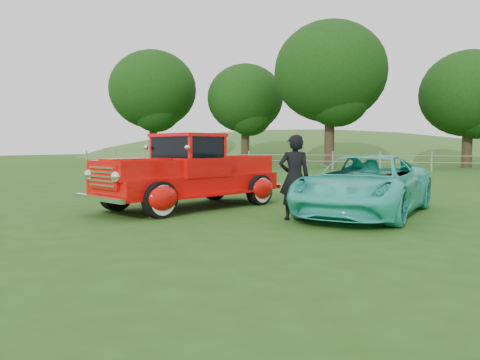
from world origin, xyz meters
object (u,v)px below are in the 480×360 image
at_px(tree_mid_west, 245,99).
at_px(tree_near_west, 330,72).
at_px(man, 294,177).
at_px(red_pickup, 190,175).
at_px(teal_sedan, 365,185).
at_px(tree_near_east, 469,94).
at_px(tree_far_west, 153,90).

xyz_separation_m(tree_mid_west, tree_near_west, (8.00, -3.00, 1.25)).
bearing_deg(man, red_pickup, -43.29).
bearing_deg(tree_near_west, teal_sedan, -73.98).
height_order(tree_near_west, tree_near_east, tree_near_west).
xyz_separation_m(tree_near_east, teal_sedan, (-2.38, -27.05, -4.60)).
bearing_deg(teal_sedan, tree_mid_west, 124.27).
height_order(tree_far_west, tree_near_west, tree_near_west).
height_order(red_pickup, man, red_pickup).
distance_m(tree_far_west, tree_near_west, 16.03).
height_order(tree_near_west, red_pickup, tree_near_west).
relative_size(tree_near_east, red_pickup, 1.58).
relative_size(tree_mid_west, teal_sedan, 1.82).
bearing_deg(tree_far_west, tree_near_east, 6.84).
distance_m(tree_far_west, teal_sedan, 33.53).
xyz_separation_m(red_pickup, man, (2.87, -0.74, 0.06)).
bearing_deg(man, tree_near_east, -125.95).
distance_m(tree_near_west, teal_sedan, 24.76).
xyz_separation_m(tree_mid_west, red_pickup, (10.59, -26.66, -4.75)).
xyz_separation_m(tree_mid_west, tree_near_east, (17.00, 1.00, -0.30)).
bearing_deg(tree_near_east, teal_sedan, -95.03).
bearing_deg(teal_sedan, tree_near_west, 110.99).
distance_m(tree_near_east, red_pickup, 28.74).
distance_m(teal_sedan, man, 1.79).
height_order(tree_far_west, tree_mid_west, tree_far_west).
bearing_deg(tree_near_west, red_pickup, -83.74).
height_order(tree_near_east, teal_sedan, tree_near_east).
xyz_separation_m(tree_far_west, tree_near_west, (16.00, -1.00, 0.31)).
distance_m(red_pickup, man, 2.96).
relative_size(tree_far_west, red_pickup, 1.88).
xyz_separation_m(tree_near_west, teal_sedan, (6.62, -23.05, -6.15)).
xyz_separation_m(tree_near_west, red_pickup, (2.59, -23.66, -6.00)).
distance_m(tree_near_west, red_pickup, 24.55).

